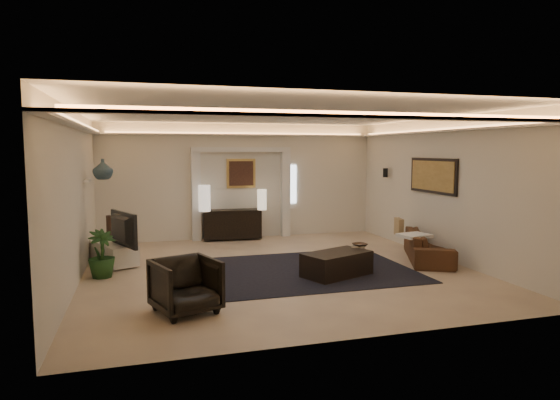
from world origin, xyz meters
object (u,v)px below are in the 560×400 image
object	(u,v)px
coffee_table	(337,265)
armchair	(186,286)
sofa	(428,246)
console	(232,224)

from	to	relation	value
coffee_table	armchair	world-z (taller)	armchair
coffee_table	armchair	xyz separation A→B (m)	(-2.76, -1.24, 0.17)
armchair	sofa	bearing A→B (deg)	1.17
armchair	console	bearing A→B (deg)	53.53
console	sofa	bearing A→B (deg)	-39.87
sofa	armchair	xyz separation A→B (m)	(-5.05, -1.89, 0.09)
coffee_table	console	bearing A→B (deg)	83.56
sofa	armchair	size ratio (longest dim) A/B	2.39
console	coffee_table	size ratio (longest dim) A/B	1.18
sofa	coffee_table	distance (m)	2.38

